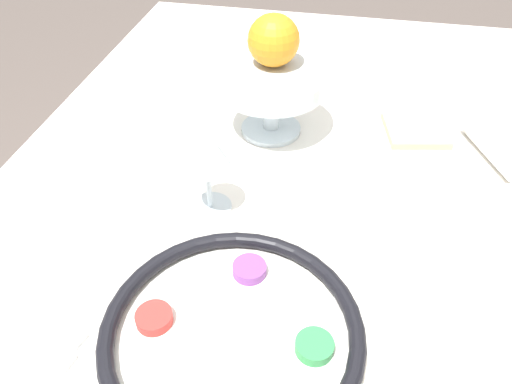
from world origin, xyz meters
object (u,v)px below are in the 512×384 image
at_px(seder_plate, 232,333).
at_px(cup_near, 243,55).
at_px(fruit_stand, 272,88).
at_px(orange_fruit, 274,40).
at_px(wine_glass, 206,151).
at_px(napkin_roll, 496,145).
at_px(bread_plate, 415,133).

distance_m(seder_plate, cup_near, 0.66).
xyz_separation_m(fruit_stand, orange_fruit, (0.03, 0.00, 0.07)).
bearing_deg(seder_plate, cup_near, 11.58).
bearing_deg(wine_glass, fruit_stand, -13.39).
xyz_separation_m(orange_fruit, napkin_roll, (-0.03, -0.38, -0.13)).
relative_size(wine_glass, cup_near, 2.05).
xyz_separation_m(orange_fruit, bread_plate, (-0.00, -0.26, -0.15)).
relative_size(fruit_stand, orange_fruit, 2.06).
relative_size(napkin_roll, cup_near, 2.17).
bearing_deg(bread_plate, orange_fruit, 89.63).
distance_m(wine_glass, fruit_stand, 0.23).
xyz_separation_m(bread_plate, napkin_roll, (-0.03, -0.13, 0.02)).
relative_size(bread_plate, cup_near, 2.23).
height_order(fruit_stand, orange_fruit, orange_fruit).
distance_m(seder_plate, napkin_roll, 0.55).
bearing_deg(orange_fruit, cup_near, 27.68).
bearing_deg(wine_glass, bread_plate, -50.49).
bearing_deg(bread_plate, seder_plate, 154.63).
bearing_deg(seder_plate, wine_glass, 21.85).
bearing_deg(seder_plate, bread_plate, -25.37).
distance_m(bread_plate, napkin_roll, 0.13).
distance_m(seder_plate, bread_plate, 0.51).
height_order(fruit_stand, napkin_roll, fruit_stand).
bearing_deg(wine_glass, cup_near, 6.24).
xyz_separation_m(wine_glass, cup_near, (0.44, 0.05, -0.07)).
xyz_separation_m(fruit_stand, cup_near, (0.22, 0.10, -0.05)).
distance_m(wine_glass, cup_near, 0.44).
relative_size(wine_glass, orange_fruit, 1.65).
relative_size(orange_fruit, cup_near, 1.24).
bearing_deg(fruit_stand, bread_plate, -82.88).
bearing_deg(orange_fruit, wine_glass, 169.31).
distance_m(wine_glass, orange_fruit, 0.26).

